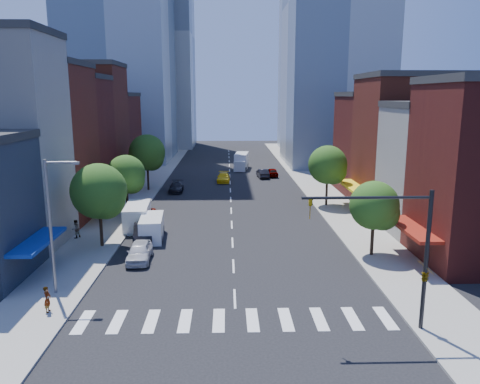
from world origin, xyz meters
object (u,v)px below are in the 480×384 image
object	(u,v)px
parked_car_third	(142,215)
parked_car_rear	(176,187)
traffic_car_far	(272,172)
traffic_car_oncoming	(263,173)
box_truck	(241,162)
pedestrian_near	(47,299)
cargo_van_far	(137,217)
parked_car_front	(139,252)
pedestrian_far	(76,229)
cargo_van_near	(152,228)
parked_car_second	(143,232)
taxi	(224,177)

from	to	relation	value
parked_car_third	parked_car_rear	xyz separation A→B (m)	(2.00, 15.40, 0.02)
traffic_car_far	traffic_car_oncoming	bearing A→B (deg)	30.90
box_truck	pedestrian_near	size ratio (longest dim) A/B	4.51
parked_car_rear	box_truck	distance (m)	22.30
cargo_van_far	parked_car_third	bearing A→B (deg)	85.96
parked_car_front	pedestrian_far	distance (m)	9.14
cargo_van_near	pedestrian_near	xyz separation A→B (m)	(-3.94, -15.21, -0.09)
pedestrian_far	parked_car_second	bearing A→B (deg)	118.03
cargo_van_near	taxi	xyz separation A→B (m)	(6.49, 29.24, -0.36)
traffic_car_oncoming	parked_car_front	bearing A→B (deg)	65.89
parked_car_second	parked_car_third	world-z (taller)	parked_car_second
box_truck	parked_car_front	bearing A→B (deg)	-94.49
parked_car_front	traffic_car_far	distance (m)	42.44
pedestrian_near	traffic_car_far	bearing A→B (deg)	-21.93
parked_car_rear	box_truck	xyz separation A→B (m)	(9.63, 20.10, 0.69)
cargo_van_far	traffic_car_oncoming	xyz separation A→B (m)	(14.83, 29.23, -0.47)
parked_car_front	traffic_car_far	size ratio (longest dim) A/B	1.10
parked_car_front	parked_car_second	distance (m)	5.43
pedestrian_far	parked_car_rear	bearing A→B (deg)	-164.90
parked_car_front	pedestrian_far	bearing A→B (deg)	137.07
parked_car_third	traffic_car_oncoming	distance (m)	30.33
cargo_van_near	traffic_car_far	xyz separation A→B (m)	(14.45, 33.96, -0.35)
cargo_van_near	cargo_van_far	size ratio (longest dim) A/B	0.88
pedestrian_far	cargo_van_near	bearing A→B (deg)	122.74
parked_car_front	cargo_van_far	xyz separation A→B (m)	(-1.93, 9.52, 0.42)
parked_car_rear	traffic_car_oncoming	xyz separation A→B (m)	(12.84, 11.06, 0.05)
parked_car_second	parked_car_front	bearing A→B (deg)	-90.90
parked_car_second	cargo_van_near	size ratio (longest dim) A/B	0.93
parked_car_rear	cargo_van_near	size ratio (longest dim) A/B	0.90
parked_car_rear	cargo_van_far	bearing A→B (deg)	-97.15
traffic_car_far	box_truck	xyz separation A→B (m)	(-4.83, 7.91, 0.66)
parked_car_second	box_truck	distance (m)	43.63
parked_car_rear	pedestrian_near	world-z (taller)	pedestrian_near
traffic_car_oncoming	box_truck	world-z (taller)	box_truck
pedestrian_near	parked_car_second	bearing A→B (deg)	-13.94
parked_car_front	cargo_van_near	bearing A→B (deg)	86.99
parked_car_second	traffic_car_far	size ratio (longest dim) A/B	1.17
parked_car_third	cargo_van_near	xyz separation A→B (m)	(2.01, -6.38, 0.41)
parked_car_second	cargo_van_far	world-z (taller)	cargo_van_far
parked_car_front	traffic_car_oncoming	size ratio (longest dim) A/B	1.03
cargo_van_near	traffic_car_far	size ratio (longest dim) A/B	1.25
parked_car_front	parked_car_second	xyz separation A→B (m)	(-0.62, 5.40, 0.02)
traffic_car_far	pedestrian_far	xyz separation A→B (m)	(-21.47, -33.94, 0.30)
parked_car_rear	parked_car_second	bearing A→B (deg)	-92.63
parked_car_second	parked_car_rear	distance (m)	22.30
parked_car_second	box_truck	bearing A→B (deg)	68.93
traffic_car_oncoming	cargo_van_far	bearing A→B (deg)	57.40
cargo_van_near	traffic_car_oncoming	world-z (taller)	cargo_van_near
parked_car_third	cargo_van_far	xyz separation A→B (m)	(0.01, -2.78, 0.55)
traffic_car_far	pedestrian_near	size ratio (longest dim) A/B	2.53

